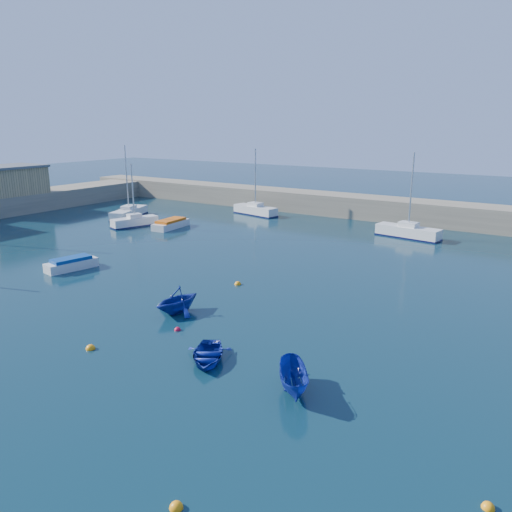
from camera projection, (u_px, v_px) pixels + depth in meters
The scene contains 17 objects.
ground at pixel (48, 369), 23.77m from camera, with size 220.00×220.00×0.00m, color #0C2935.
back_wall at pixel (380, 208), 60.69m from camera, with size 96.00×4.50×2.60m, color gray.
brick_shed_a at pixel (8, 181), 64.27m from camera, with size 6.00×8.00×3.40m, color tan.
sailboat_3 at pixel (135, 221), 56.53m from camera, with size 3.03×5.44×7.04m.
sailboat_4 at pixel (129, 212), 62.15m from camera, with size 4.11×6.99×8.81m.
sailboat_5 at pixel (255, 210), 63.70m from camera, with size 6.48×2.95×8.31m.
sailboat_6 at pixel (408, 231), 50.95m from camera, with size 6.67×2.73×8.59m.
motorboat_1 at pixel (71, 264), 39.85m from camera, with size 2.16×4.21×0.98m.
motorboat_2 at pixel (171, 224), 55.62m from camera, with size 2.18×5.04×1.01m.
dinghy_center at pixel (207, 355), 24.47m from camera, with size 2.26×3.16×0.65m, color navy.
dinghy_left at pixel (177, 300), 30.62m from camera, with size 2.73×3.16×1.67m, color navy.
dinghy_right at pixel (294, 380), 21.50m from camera, with size 1.22×3.25×1.26m, color navy.
buoy_0 at pixel (91, 349), 25.86m from camera, with size 0.50×0.50×0.50m, color orange.
buoy_1 at pixel (178, 330), 28.22m from camera, with size 0.38×0.38×0.38m, color #AE0D2A.
buoy_2 at pixel (488, 508), 15.17m from camera, with size 0.41×0.41×0.41m, color orange.
buoy_3 at pixel (238, 284), 36.22m from camera, with size 0.49×0.49×0.49m, color orange.
buoy_5 at pixel (176, 508), 15.17m from camera, with size 0.44×0.44×0.44m, color orange.
Camera 1 is at (20.07, -12.68, 11.33)m, focal length 35.00 mm.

